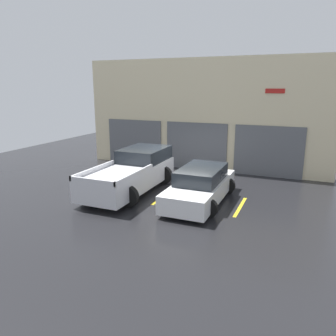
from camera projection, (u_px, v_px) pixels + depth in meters
name	position (u px, v px, depth m)	size (l,w,h in m)	color
ground_plane	(180.00, 184.00, 15.35)	(28.00, 28.00, 0.00)	black
shophouse_building	(202.00, 116.00, 17.59)	(13.40, 0.68, 5.90)	beige
pickup_truck	(133.00, 172.00, 14.28)	(2.59, 5.34, 1.68)	silver
sedan_white	(201.00, 186.00, 12.88)	(2.17, 4.65, 1.37)	white
parking_stripe_far_left	(99.00, 187.00, 14.81)	(0.12, 2.20, 0.01)	gold
parking_stripe_left	(163.00, 196.00, 13.61)	(0.12, 2.20, 0.01)	gold
parking_stripe_centre	(240.00, 207.00, 12.41)	(0.12, 2.20, 0.01)	gold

